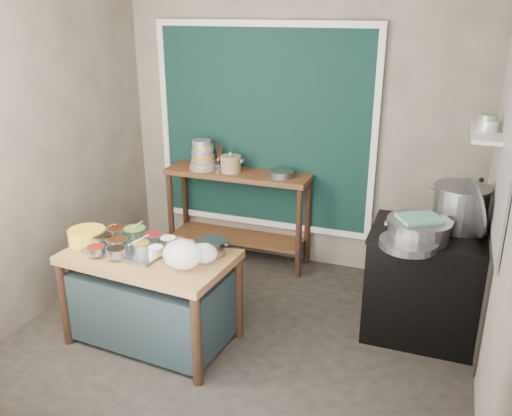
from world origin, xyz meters
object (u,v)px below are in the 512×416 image
(condiment_tray, at_px, (131,248))
(ceramic_crock, at_px, (231,165))
(back_counter, at_px, (238,216))
(stock_pot, at_px, (460,207))
(stove_block, at_px, (427,285))
(steamer, at_px, (419,229))
(saucepan, at_px, (212,247))
(yellow_basin, at_px, (87,236))
(utensil_cup, at_px, (219,167))
(prep_table, at_px, (152,298))

(condiment_tray, relative_size, ceramic_crock, 2.78)
(back_counter, distance_m, condiment_tray, 1.60)
(back_counter, xyz_separation_m, stock_pot, (2.06, -0.58, 0.57))
(stove_block, distance_m, steamer, 0.57)
(steamer, bearing_deg, saucepan, -160.20)
(yellow_basin, distance_m, utensil_cup, 1.59)
(utensil_cup, bearing_deg, yellow_basin, -106.74)
(condiment_tray, relative_size, yellow_basin, 2.09)
(saucepan, bearing_deg, stock_pot, 15.30)
(back_counter, distance_m, stock_pot, 2.22)
(prep_table, distance_m, back_counter, 1.58)
(yellow_basin, bearing_deg, condiment_tray, 1.57)
(ceramic_crock, bearing_deg, back_counter, 31.47)
(utensil_cup, height_order, ceramic_crock, ceramic_crock)
(condiment_tray, bearing_deg, utensil_cup, 87.31)
(back_counter, relative_size, stock_pot, 3.36)
(stove_block, distance_m, ceramic_crock, 2.16)
(yellow_basin, relative_size, saucepan, 1.35)
(back_counter, bearing_deg, condiment_tray, -98.89)
(condiment_tray, relative_size, utensil_cup, 4.12)
(saucepan, height_order, utensil_cup, utensil_cup)
(yellow_basin, distance_m, ceramic_crock, 1.65)
(prep_table, height_order, ceramic_crock, ceramic_crock)
(stove_block, bearing_deg, saucepan, -155.48)
(ceramic_crock, bearing_deg, prep_table, -90.60)
(yellow_basin, relative_size, steamer, 0.60)
(prep_table, distance_m, utensil_cup, 1.65)
(saucepan, distance_m, steamer, 1.52)
(stove_block, distance_m, saucepan, 1.72)
(condiment_tray, xyz_separation_m, utensil_cup, (0.07, 1.50, 0.23))
(ceramic_crock, bearing_deg, stove_block, -19.51)
(utensil_cup, relative_size, ceramic_crock, 0.68)
(stove_block, bearing_deg, back_counter, 158.98)
(prep_table, xyz_separation_m, back_counter, (0.07, 1.58, 0.10))
(condiment_tray, distance_m, steamer, 2.15)
(prep_table, xyz_separation_m, steamer, (1.87, 0.67, 0.58))
(back_counter, bearing_deg, ceramic_crock, -148.53)
(prep_table, bearing_deg, stove_block, 27.80)
(yellow_basin, height_order, ceramic_crock, ceramic_crock)
(condiment_tray, bearing_deg, back_counter, 81.11)
(back_counter, relative_size, steamer, 3.08)
(condiment_tray, xyz_separation_m, ceramic_crock, (0.19, 1.52, 0.26))
(back_counter, xyz_separation_m, yellow_basin, (-0.63, -1.57, 0.33))
(yellow_basin, bearing_deg, back_counter, 68.17)
(condiment_tray, bearing_deg, stock_pot, 22.90)
(back_counter, relative_size, utensil_cup, 10.05)
(stove_block, height_order, utensil_cup, utensil_cup)
(back_counter, xyz_separation_m, stove_block, (1.90, -0.73, -0.05))
(yellow_basin, bearing_deg, steamer, 15.11)
(back_counter, xyz_separation_m, saucepan, (0.38, -1.43, 0.33))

